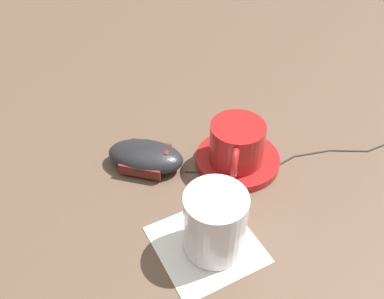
{
  "coord_description": "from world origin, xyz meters",
  "views": [
    {
      "loc": [
        0.34,
        -0.31,
        0.45
      ],
      "look_at": [
        -0.05,
        -0.05,
        0.03
      ],
      "focal_mm": 40.0,
      "sensor_mm": 36.0,
      "label": 1
    }
  ],
  "objects_px": {
    "drinking_glass": "(215,223)",
    "computer_mouse": "(146,156)",
    "saucer": "(238,160)",
    "coffee_cup": "(238,143)"
  },
  "relations": [
    {
      "from": "drinking_glass",
      "to": "coffee_cup",
      "type": "bearing_deg",
      "value": 131.45
    },
    {
      "from": "drinking_glass",
      "to": "computer_mouse",
      "type": "bearing_deg",
      "value": -179.89
    },
    {
      "from": "computer_mouse",
      "to": "drinking_glass",
      "type": "bearing_deg",
      "value": 0.11
    },
    {
      "from": "coffee_cup",
      "to": "computer_mouse",
      "type": "height_order",
      "value": "coffee_cup"
    },
    {
      "from": "saucer",
      "to": "computer_mouse",
      "type": "bearing_deg",
      "value": -121.24
    },
    {
      "from": "computer_mouse",
      "to": "coffee_cup",
      "type": "bearing_deg",
      "value": 57.1
    },
    {
      "from": "saucer",
      "to": "computer_mouse",
      "type": "xyz_separation_m",
      "value": [
        -0.07,
        -0.12,
        0.01
      ]
    },
    {
      "from": "computer_mouse",
      "to": "drinking_glass",
      "type": "relative_size",
      "value": 1.44
    },
    {
      "from": "drinking_glass",
      "to": "saucer",
      "type": "bearing_deg",
      "value": 131.23
    },
    {
      "from": "saucer",
      "to": "coffee_cup",
      "type": "distance_m",
      "value": 0.04
    }
  ]
}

